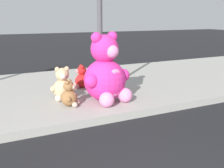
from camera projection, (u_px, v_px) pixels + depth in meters
sidewalk at (50, 92)px, 6.35m from camera, size 28.00×4.40×0.15m
sign_pole at (100, 17)px, 5.62m from camera, size 0.56×0.11×3.20m
plush_pink_large at (106, 74)px, 5.34m from camera, size 1.06×0.99×1.41m
plush_red at (81, 79)px, 6.45m from camera, size 0.39×0.43×0.56m
plush_tan at (63, 86)px, 5.52m from camera, size 0.53×0.48×0.69m
plush_brown at (70, 96)px, 5.10m from camera, size 0.38×0.36×0.52m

